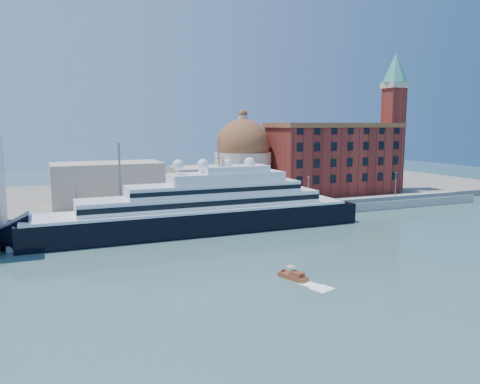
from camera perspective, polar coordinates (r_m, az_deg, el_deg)
name	(u,v)px	position (r m, az deg, el deg)	size (l,w,h in m)	color
ground	(255,255)	(89.74, 1.89, -7.72)	(400.00, 400.00, 0.00)	#345A58
quay	(200,217)	(120.36, -4.85, -3.02)	(180.00, 10.00, 2.50)	gray
land	(163,196)	(159.38, -9.37, -0.43)	(260.00, 72.00, 2.00)	slate
quay_fence	(206,213)	(115.81, -4.18, -2.53)	(180.00, 0.10, 1.20)	slate
superyacht	(186,214)	(107.42, -6.64, -2.70)	(85.22, 11.81, 25.47)	black
service_barge	(35,244)	(103.99, -23.69, -5.80)	(11.23, 5.91, 2.41)	white
water_taxi	(294,276)	(76.72, 6.55, -10.09)	(3.27, 5.45, 2.46)	maroon
warehouse	(333,158)	(157.71, 11.32, 4.10)	(43.00, 19.00, 23.25)	maroon
campanile	(393,113)	(171.96, 18.20, 9.17)	(8.40, 8.40, 47.00)	maroon
church	(196,170)	(143.27, -5.37, 2.67)	(66.00, 18.00, 25.50)	beige
lamp_posts	(152,187)	(114.11, -10.70, 0.62)	(120.80, 2.40, 18.00)	slate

